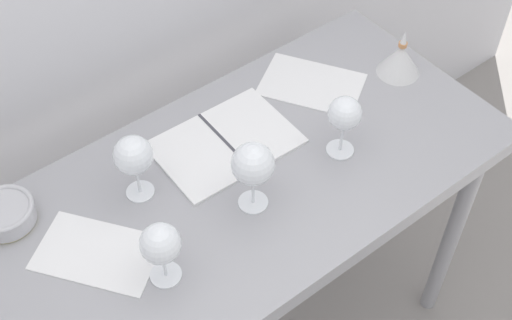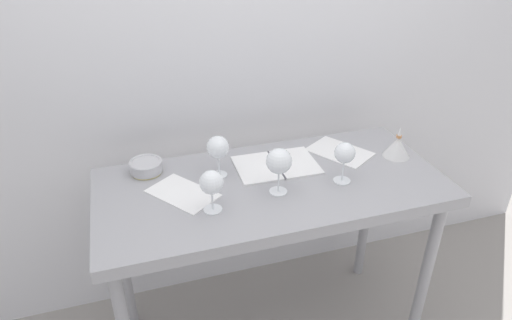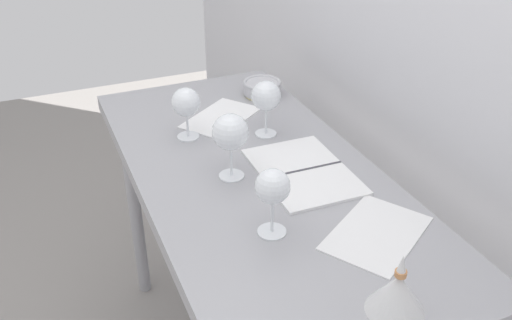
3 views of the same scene
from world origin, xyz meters
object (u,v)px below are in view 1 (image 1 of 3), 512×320
Objects in this scene: tasting_bowl at (5,214)px; open_notebook at (225,143)px; wine_glass_near_right at (345,115)px; tasting_sheet_upper at (97,253)px; wine_glass_far_left at (133,157)px; wine_glass_near_center at (251,166)px; decanter_funnel at (400,59)px; wine_glass_near_left at (161,245)px; tasting_sheet_lower at (312,84)px.

open_notebook is at bearing -11.53° from tasting_bowl.
tasting_sheet_upper is (-0.63, 0.10, -0.12)m from wine_glass_near_right.
open_notebook is at bearing 137.83° from wine_glass_near_right.
wine_glass_far_left is 0.28m from open_notebook.
tasting_bowl is (-0.53, 0.11, 0.03)m from open_notebook.
tasting_sheet_upper is at bearing 164.35° from wine_glass_near_center.
decanter_funnel is at bearing -9.63° from tasting_bowl.
wine_glass_near_left is 1.19× the size of tasting_bowl.
wine_glass_far_left is 0.58m from tasting_sheet_lower.
wine_glass_near_center is at bearing -45.19° from wine_glass_far_left.
wine_glass_near_right is 0.97× the size of wine_glass_far_left.
wine_glass_near_center is 0.54× the size of open_notebook.
tasting_sheet_upper is 0.99× the size of tasting_sheet_lower.
wine_glass_near_left is 0.41m from tasting_bowl.
wine_glass_far_left is (-0.19, 0.19, -0.01)m from wine_glass_near_center.
decanter_funnel is (0.79, -0.07, -0.08)m from wine_glass_far_left.
wine_glass_near_left is 0.92× the size of wine_glass_far_left.
tasting_sheet_lower is (0.32, 0.03, -0.00)m from open_notebook.
tasting_sheet_upper is at bearing -166.32° from open_notebook.
decanter_funnel is at bearing 11.11° from wine_glass_near_center.
wine_glass_near_right reaches higher than wine_glass_near_left.
tasting_bowl is at bearing 121.08° from wine_glass_near_left.
wine_glass_near_center is at bearing -107.19° from open_notebook.
wine_glass_far_left is at bearing 174.88° from decanter_funnel.
wine_glass_near_left is 0.54m from wine_glass_near_right.
wine_glass_near_right is 1.22× the size of decanter_funnel.
decanter_funnel reaches higher than tasting_bowl.
open_notebook is 1.30× the size of tasting_sheet_lower.
wine_glass_near_center is at bearing -168.89° from decanter_funnel.
open_notebook is 1.31× the size of tasting_sheet_upper.
wine_glass_near_center is 0.70× the size of tasting_sheet_lower.
decanter_funnel is at bearing 20.24° from wine_glass_near_right.
tasting_sheet_upper is (-0.42, -0.09, -0.00)m from open_notebook.
tasting_sheet_upper is at bearing -151.50° from wine_glass_far_left.
wine_glass_near_center is (0.27, 0.04, 0.02)m from wine_glass_near_left.
tasting_sheet_upper is 0.24m from tasting_bowl.
wine_glass_near_left is at bearing -175.80° from wine_glass_near_right.
wine_glass_near_right is 0.49× the size of open_notebook.
wine_glass_far_left is at bearing 134.81° from wine_glass_near_center.
open_notebook is (0.25, 0.00, -0.12)m from wine_glass_far_left.
tasting_bowl is 0.98× the size of decanter_funnel.
tasting_sheet_lower is 1.96× the size of tasting_bowl.
wine_glass_far_left reaches higher than wine_glass_near_right.
wine_glass_near_right is 0.50m from wine_glass_far_left.
wine_glass_near_left reaches higher than decanter_funnel.
wine_glass_near_left reaches higher than tasting_sheet_lower.
wine_glass_near_center reaches higher than wine_glass_near_right.
tasting_sheet_lower is at bearing 154.49° from decanter_funnel.
tasting_sheet_upper is at bearing -59.68° from tasting_bowl.
wine_glass_far_left is at bearing -7.85° from tasting_sheet_upper.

